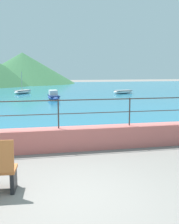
% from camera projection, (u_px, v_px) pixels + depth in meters
% --- Properties ---
extents(ground_plane, '(120.00, 120.00, 0.00)m').
position_uv_depth(ground_plane, '(74.00, 197.00, 5.35)').
color(ground_plane, slate).
extents(promenade_wall, '(20.00, 0.56, 0.70)m').
position_uv_depth(promenade_wall, '(59.00, 139.00, 8.39)').
color(promenade_wall, '#BC605B').
rests_on(promenade_wall, ground).
extents(railing, '(18.44, 0.04, 0.90)m').
position_uv_depth(railing, '(58.00, 108.00, 8.23)').
color(railing, '#383330').
rests_on(railing, promenade_wall).
extents(lake_water, '(64.00, 44.32, 0.06)m').
position_uv_depth(lake_water, '(40.00, 92.00, 30.34)').
color(lake_water, '#236B89').
rests_on(lake_water, ground).
extents(hill_secondary, '(18.80, 18.80, 5.48)m').
position_uv_depth(hill_secondary, '(23.00, 68.00, 48.03)').
color(hill_secondary, '#33663D').
rests_on(hill_secondary, ground).
extents(boat_1, '(1.12, 2.38, 0.76)m').
position_uv_depth(boat_1, '(54.00, 96.00, 22.13)').
color(boat_1, '#2D4C9E').
rests_on(boat_1, lake_water).
extents(boat_2, '(2.46, 1.51, 0.36)m').
position_uv_depth(boat_2, '(123.00, 92.00, 27.57)').
color(boat_2, white).
rests_on(boat_2, lake_water).
extents(boat_3, '(2.13, 2.36, 2.21)m').
position_uv_depth(boat_3, '(23.00, 92.00, 27.61)').
color(boat_3, white).
rests_on(boat_3, lake_water).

